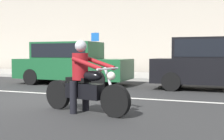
# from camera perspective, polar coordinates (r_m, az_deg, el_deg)

# --- Properties ---
(ground_plane) EXTENTS (80.00, 80.00, 0.00)m
(ground_plane) POSITION_cam_1_polar(r_m,az_deg,el_deg) (8.64, -15.14, -5.25)
(ground_plane) COLOR #2B2B2B
(sidewalk_slab) EXTENTS (40.00, 4.40, 0.14)m
(sidewalk_slab) POSITION_cam_1_polar(r_m,az_deg,el_deg) (15.79, 2.07, -1.09)
(sidewalk_slab) COLOR #99968E
(sidewalk_slab) RESTS_ON ground_plane
(lane_marking_stripe) EXTENTS (18.00, 0.14, 0.01)m
(lane_marking_stripe) POSITION_cam_1_polar(r_m,az_deg,el_deg) (9.66, -14.50, -4.33)
(lane_marking_stripe) COLOR silver
(lane_marking_stripe) RESTS_ON ground_plane
(motorcycle_with_rider_crimson) EXTENTS (2.19, 0.84, 1.54)m
(motorcycle_with_rider_crimson) POSITION_cam_1_polar(r_m,az_deg,el_deg) (6.21, -5.44, -2.59)
(motorcycle_with_rider_crimson) COLOR black
(motorcycle_with_rider_crimson) RESTS_ON ground_plane
(parked_hatchback_black) EXTENTS (3.89, 1.76, 1.80)m
(parked_hatchback_black) POSITION_cam_1_polar(r_m,az_deg,el_deg) (10.60, 18.64, 1.31)
(parked_hatchback_black) COLOR black
(parked_hatchback_black) RESTS_ON ground_plane
(parked_sedan_forest_green) EXTENTS (4.70, 1.82, 1.72)m
(parked_sedan_forest_green) POSITION_cam_1_polar(r_m,az_deg,el_deg) (12.07, -8.02, 1.43)
(parked_sedan_forest_green) COLOR #164C28
(parked_sedan_forest_green) RESTS_ON ground_plane
(street_sign_post) EXTENTS (0.44, 0.08, 2.24)m
(street_sign_post) POSITION_cam_1_polar(r_m,az_deg,el_deg) (15.56, -3.28, 4.16)
(street_sign_post) COLOR gray
(street_sign_post) RESTS_ON sidewalk_slab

